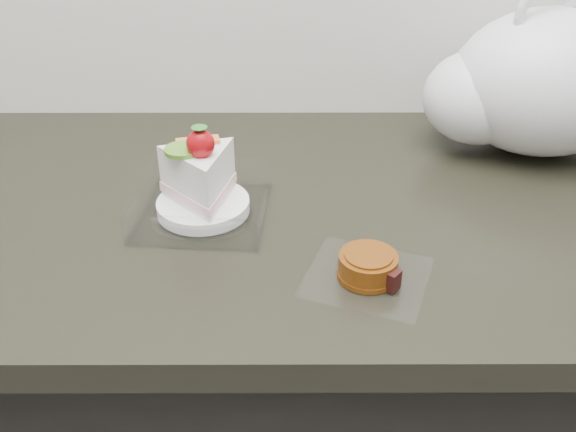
# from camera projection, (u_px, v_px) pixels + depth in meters

# --- Properties ---
(counter) EXTENTS (2.04, 0.64, 0.90)m
(counter) POSITION_uv_depth(u_px,v_px,m) (276.00, 416.00, 1.14)
(counter) COLOR black
(counter) RESTS_ON ground
(cake_tray) EXTENTS (0.18, 0.18, 0.13)m
(cake_tray) POSITION_uv_depth(u_px,v_px,m) (202.00, 191.00, 0.85)
(cake_tray) COLOR white
(cake_tray) RESTS_ON counter
(mooncake_wrap) EXTENTS (0.17, 0.17, 0.03)m
(mooncake_wrap) POSITION_uv_depth(u_px,v_px,m) (369.00, 268.00, 0.74)
(mooncake_wrap) COLOR white
(mooncake_wrap) RESTS_ON counter
(plastic_bag) EXTENTS (0.37, 0.28, 0.28)m
(plastic_bag) POSITION_uv_depth(u_px,v_px,m) (535.00, 84.00, 0.98)
(plastic_bag) COLOR white
(plastic_bag) RESTS_ON counter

